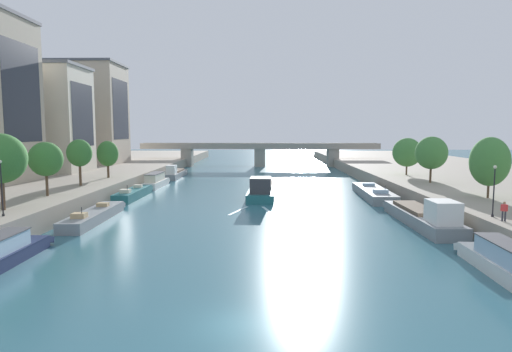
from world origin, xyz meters
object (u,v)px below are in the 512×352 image
(moored_boat_left_midway, at_px, (176,173))
(tree_left_end_of_row, at_px, (108,154))
(moored_boat_right_gap_after, at_px, (373,193))
(bridge_far, at_px, (260,151))
(lamppost_left_bank, at_px, (2,186))
(person_on_quay, at_px, (504,210))
(moored_boat_left_downstream, at_px, (94,215))
(moored_boat_left_gap_after, at_px, (133,194))
(tree_right_end_of_row, at_px, (431,153))
(tree_left_third, at_px, (79,153))
(moored_boat_left_end, at_px, (156,181))
(moored_boat_right_downstream, at_px, (506,263))
(barge_midriver, at_px, (262,189))
(tree_right_by_lamp, at_px, (490,162))
(tree_left_second, at_px, (46,159))
(tree_left_past_mid, at_px, (1,159))
(moored_boat_right_midway, at_px, (423,216))
(tree_right_midway, at_px, (407,152))
(lamppost_right_bank, at_px, (494,189))

(moored_boat_left_midway, distance_m, tree_left_end_of_row, 21.98)
(moored_boat_right_gap_after, bearing_deg, bridge_far, 107.36)
(lamppost_left_bank, bearing_deg, moored_boat_right_gap_after, 34.09)
(moored_boat_right_gap_after, bearing_deg, person_on_quay, -82.10)
(moored_boat_left_downstream, xyz_separation_m, moored_boat_left_gap_after, (-0.54, 15.71, 0.06))
(moored_boat_left_gap_after, relative_size, tree_right_end_of_row, 1.88)
(moored_boat_right_gap_after, bearing_deg, tree_left_third, -173.15)
(moored_boat_left_end, distance_m, moored_boat_right_downstream, 56.91)
(tree_left_end_of_row, xyz_separation_m, tree_right_end_of_row, (47.82, -6.02, 0.48))
(barge_midriver, xyz_separation_m, tree_right_by_lamp, (24.69, -15.80, 5.20))
(tree_left_second, bearing_deg, moored_boat_left_end, 76.50)
(barge_midriver, distance_m, tree_left_past_mid, 34.30)
(moored_boat_left_end, relative_size, moored_boat_right_midway, 0.68)
(moored_boat_left_gap_after, distance_m, person_on_quay, 45.86)
(person_on_quay, bearing_deg, tree_left_third, 153.02)
(moored_boat_left_gap_after, distance_m, tree_left_second, 15.03)
(moored_boat_right_gap_after, distance_m, tree_right_by_lamp, 18.04)
(moored_boat_right_downstream, xyz_separation_m, bridge_far, (-16.80, 88.17, 3.02))
(moored_boat_left_end, distance_m, tree_right_end_of_row, 43.78)
(tree_right_midway, xyz_separation_m, bridge_far, (-24.76, 43.37, -1.94))
(lamppost_left_bank, bearing_deg, lamppost_right_bank, 0.68)
(tree_right_by_lamp, relative_size, tree_right_end_of_row, 1.02)
(moored_boat_right_gap_after, xyz_separation_m, person_on_quay, (3.77, -27.19, 2.46))
(tree_left_past_mid, xyz_separation_m, person_on_quay, (43.56, -4.33, -3.84))
(person_on_quay, bearing_deg, moored_boat_right_midway, 112.92)
(moored_boat_left_midway, relative_size, bridge_far, 0.22)
(moored_boat_right_midway, height_order, moored_boat_right_gap_after, moored_boat_right_midway)
(moored_boat_right_midway, height_order, lamppost_left_bank, lamppost_left_bank)
(moored_boat_left_midway, xyz_separation_m, moored_boat_right_downstream, (33.61, -60.20, 0.11))
(person_on_quay, bearing_deg, moored_boat_left_end, 134.64)
(moored_boat_left_midway, bearing_deg, lamppost_right_bank, -53.68)
(tree_right_by_lamp, xyz_separation_m, lamppost_right_bank, (-4.90, -10.51, -1.56))
(tree_right_by_lamp, bearing_deg, lamppost_right_bank, -115.00)
(moored_boat_right_midway, bearing_deg, tree_right_by_lamp, 26.60)
(tree_left_end_of_row, bearing_deg, lamppost_right_bank, -34.83)
(moored_boat_left_end, bearing_deg, moored_boat_right_gap_after, -18.03)
(tree_left_third, xyz_separation_m, person_on_quay, (43.94, -22.37, -3.42))
(moored_boat_left_midway, distance_m, tree_right_midway, 44.62)
(tree_right_end_of_row, bearing_deg, moored_boat_right_gap_after, 174.44)
(tree_left_second, relative_size, lamppost_left_bank, 1.26)
(moored_boat_left_end, height_order, moored_boat_right_gap_after, moored_boat_left_end)
(tree_left_end_of_row, distance_m, lamppost_right_bank, 53.49)
(moored_boat_right_downstream, bearing_deg, tree_left_second, 152.97)
(moored_boat_right_midway, xyz_separation_m, tree_right_end_of_row, (7.49, 18.24, 5.41))
(tree_left_end_of_row, height_order, tree_right_midway, tree_right_midway)
(lamppost_left_bank, relative_size, bridge_far, 0.08)
(moored_boat_right_gap_after, height_order, bridge_far, bridge_far)
(moored_boat_left_midway, xyz_separation_m, tree_left_end_of_row, (-6.45, -20.40, 5.06))
(tree_left_third, relative_size, bridge_far, 0.10)
(moored_boat_left_gap_after, bearing_deg, lamppost_right_bank, -32.04)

